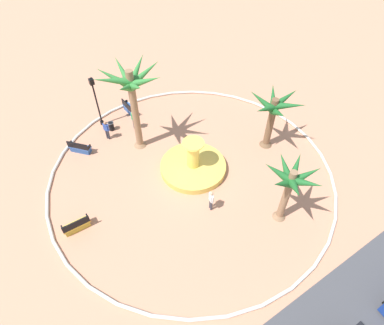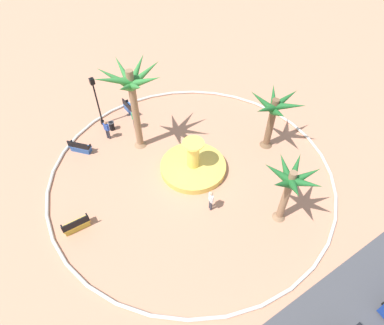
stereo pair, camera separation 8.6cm
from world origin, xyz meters
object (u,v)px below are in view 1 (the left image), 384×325
Objects in this scene: palm_tree_by_curb at (291,183)px; palm_tree_mid_plaza at (274,111)px; person_cyclist_photo at (134,119)px; person_cyclist_helmet at (106,129)px; trash_bin at (111,126)px; person_pedestrian_stroll at (211,200)px; fountain at (193,166)px; bench_north at (80,148)px; bench_east at (130,109)px; lamppost at (96,98)px; palm_tree_near_fountain at (131,89)px; bench_west at (77,226)px.

palm_tree_by_curb is 6.37m from palm_tree_mid_plaza.
palm_tree_by_curb is 12.95m from person_cyclist_photo.
palm_tree_mid_plaza is 2.60× the size of person_cyclist_photo.
palm_tree_mid_plaza is 2.67× the size of person_cyclist_helmet.
person_pedestrian_stroll is at bearing 101.60° from trash_bin.
fountain is 8.36m from bench_north.
bench_east is 3.30m from lamppost.
palm_tree_near_fountain is 4.05× the size of bench_west.
palm_tree_near_fountain reaches higher than bench_west.
palm_tree_by_curb is 2.87× the size of bench_north.
person_cyclist_helmet reaches higher than bench_east.
fountain is 2.78× the size of bench_east.
bench_west reaches higher than trash_bin.
bench_north is 0.94× the size of person_cyclist_helmet.
palm_tree_near_fountain is 1.48× the size of palm_tree_by_curb.
lamppost is at bearing -121.17° from bench_west.
palm_tree_mid_plaza is at bearing 147.22° from palm_tree_near_fountain.
palm_tree_near_fountain is at bearing -67.67° from palm_tree_by_curb.
person_cyclist_photo is at bearing -73.15° from palm_tree_by_curb.
person_cyclist_photo is (-2.21, 0.08, 0.03)m from person_cyclist_helmet.
person_pedestrian_stroll is at bearing 118.29° from bench_north.
person_cyclist_helmet is at bearing -174.80° from bench_north.
bench_west is at bearing 53.52° from person_cyclist_helmet.
bench_north is at bearing 5.20° from person_cyclist_helmet.
bench_east is at bearing -77.59° from palm_tree_by_curb.
bench_west is (10.62, -5.90, -2.91)m from palm_tree_by_curb.
palm_tree_by_curb reaches higher than person_cyclist_photo.
palm_tree_near_fountain reaches higher than lamppost.
bench_west is 2.20× the size of trash_bin.
lamppost is at bearing -69.88° from palm_tree_near_fountain.
bench_north is 2.10× the size of trash_bin.
bench_east reaches higher than trash_bin.
palm_tree_near_fountain reaches higher than person_pedestrian_stroll.
trash_bin is 1.89m from person_cyclist_photo.
palm_tree_mid_plaza is at bearing -125.05° from palm_tree_by_curb.
fountain reaches higher than bench_east.
bench_north is at bearing -61.71° from person_pedestrian_stroll.
bench_east is 11.48m from person_pedestrian_stroll.
palm_tree_by_curb reaches higher than bench_west.
palm_tree_near_fountain reaches higher than trash_bin.
palm_tree_near_fountain is 9.56m from palm_tree_mid_plaza.
palm_tree_mid_plaza is 2.72× the size of bench_west.
trash_bin is 0.44× the size of person_cyclist_photo.
person_cyclist_helmet is at bearing -49.86° from palm_tree_near_fountain.
bench_west is 0.38× the size of lamppost.
bench_west is at bearing 53.30° from trash_bin.
palm_tree_mid_plaza is 2.68× the size of bench_east.
palm_tree_mid_plaza is at bearing 136.19° from lamppost.
person_cyclist_helmet reaches higher than bench_north.
palm_tree_by_curb reaches higher than trash_bin.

